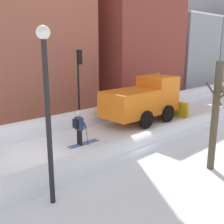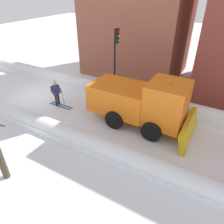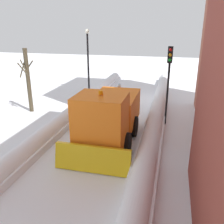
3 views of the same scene
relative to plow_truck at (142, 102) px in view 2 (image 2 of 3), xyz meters
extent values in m
plane|color=white|center=(0.54, 1.92, -1.48)|extent=(80.00, 80.00, 0.00)
cube|color=white|center=(-2.15, 1.92, -1.22)|extent=(1.10, 36.00, 0.50)
cylinder|color=white|center=(-2.15, 1.92, -0.97)|extent=(0.90, 34.20, 0.90)
cube|color=white|center=(3.23, 1.92, -1.30)|extent=(1.10, 36.00, 0.35)
cylinder|color=white|center=(3.23, 1.92, -1.12)|extent=(0.90, 34.20, 0.90)
cube|color=orange|center=(0.00, -1.32, -0.08)|extent=(2.30, 3.40, 1.60)
cube|color=orange|center=(0.00, 1.38, 0.27)|extent=(2.20, 2.00, 2.30)
cube|color=black|center=(0.00, 2.34, 0.78)|extent=(1.85, 0.06, 1.01)
cube|color=gold|center=(0.00, 2.73, -0.93)|extent=(3.20, 0.46, 1.13)
cylinder|color=orange|center=(0.00, 1.38, 1.54)|extent=(0.20, 0.20, 0.18)
cylinder|color=black|center=(-1.15, 1.08, -0.93)|extent=(0.25, 1.10, 1.10)
cylinder|color=black|center=(1.15, 1.08, -0.93)|extent=(0.25, 1.10, 1.10)
cylinder|color=black|center=(-1.15, -1.12, -0.93)|extent=(0.25, 1.10, 1.10)
cylinder|color=black|center=(1.15, -1.12, -0.93)|extent=(0.25, 1.10, 1.10)
cylinder|color=black|center=(0.63, -5.76, -1.07)|extent=(0.14, 0.14, 0.82)
cylinder|color=black|center=(0.85, -5.76, -1.07)|extent=(0.14, 0.14, 0.82)
cube|color=navy|center=(0.74, -5.76, -0.35)|extent=(0.42, 0.26, 0.62)
cube|color=black|center=(0.74, -5.97, -0.32)|extent=(0.32, 0.16, 0.44)
sphere|color=tan|center=(0.74, -5.76, 0.12)|extent=(0.24, 0.24, 0.24)
sphere|color=silver|center=(0.74, -5.76, 0.22)|extent=(0.22, 0.22, 0.22)
cylinder|color=navy|center=(0.48, -5.66, -0.32)|extent=(0.09, 0.33, 0.56)
cylinder|color=navy|center=(1.00, -5.66, -0.32)|extent=(0.09, 0.33, 0.56)
cube|color=#194C8C|center=(0.63, -5.51, -1.46)|extent=(0.09, 1.80, 0.03)
cube|color=#194C8C|center=(0.85, -5.51, -1.46)|extent=(0.09, 1.80, 0.03)
cylinder|color=#262628|center=(0.44, -5.54, -0.88)|extent=(0.02, 0.19, 1.19)
cylinder|color=#262628|center=(1.04, -5.54, -0.88)|extent=(0.02, 0.19, 1.19)
cylinder|color=black|center=(-2.71, -3.26, 0.40)|extent=(0.12, 0.12, 3.75)
cube|color=black|center=(-2.71, -3.12, 2.72)|extent=(0.28, 0.24, 0.90)
sphere|color=red|center=(-2.71, -2.99, 3.00)|extent=(0.18, 0.18, 0.18)
sphere|color=gold|center=(-2.71, -2.99, 2.72)|extent=(0.18, 0.18, 0.18)
sphere|color=green|center=(-2.71, -2.99, 2.44)|extent=(0.18, 0.18, 0.18)
camera|label=1|loc=(11.39, -13.36, 3.43)|focal=43.62mm
camera|label=2|loc=(9.66, 3.59, 5.67)|focal=33.38mm
camera|label=3|loc=(-2.91, 11.09, 4.23)|focal=39.22mm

